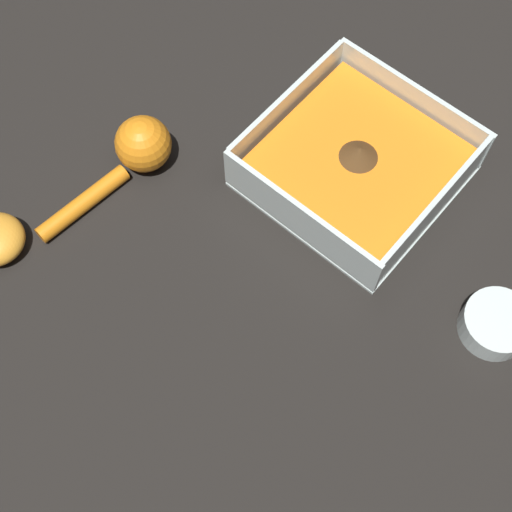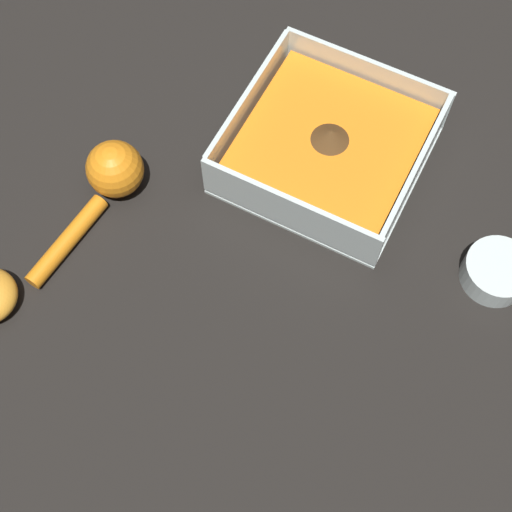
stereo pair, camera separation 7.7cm
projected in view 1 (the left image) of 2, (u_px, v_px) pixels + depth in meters
ground_plane at (332, 199)px, 0.84m from camera, size 4.00×4.00×0.00m
square_dish at (355, 165)px, 0.83m from camera, size 0.22×0.22×0.07m
spice_bowl at (495, 324)px, 0.76m from camera, size 0.07×0.07×0.03m
lemon_squeezer at (135, 152)px, 0.83m from camera, size 0.07×0.19×0.07m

